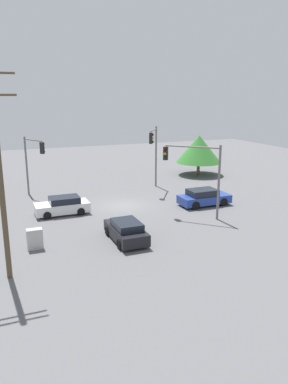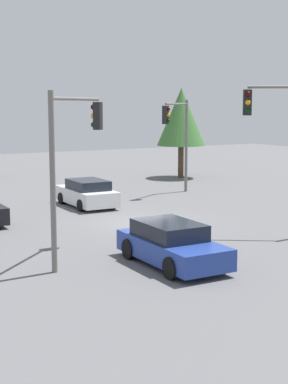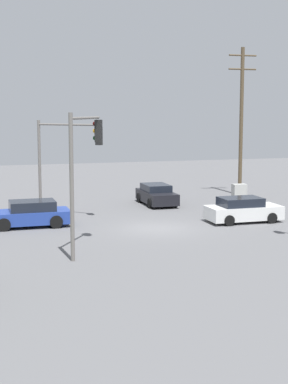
# 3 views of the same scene
# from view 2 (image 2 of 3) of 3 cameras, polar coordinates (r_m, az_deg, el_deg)

# --- Properties ---
(ground_plane) EXTENTS (80.00, 80.00, 0.00)m
(ground_plane) POSITION_cam_2_polar(r_m,az_deg,el_deg) (26.89, -0.17, -3.03)
(ground_plane) COLOR #5B5B5E
(sedan_blue) EXTENTS (4.51, 2.07, 1.44)m
(sedan_blue) POSITION_cam_2_polar(r_m,az_deg,el_deg) (19.92, 2.69, -5.09)
(sedan_blue) COLOR #233D93
(sedan_blue) RESTS_ON ground_plane
(sedan_white) EXTENTS (4.30, 2.02, 1.43)m
(sedan_white) POSITION_cam_2_polar(r_m,az_deg,el_deg) (31.33, -5.56, -0.14)
(sedan_white) COLOR silver
(sedan_white) RESTS_ON ground_plane
(traffic_signal_main) EXTENTS (3.40, 3.33, 5.81)m
(traffic_signal_main) POSITION_cam_2_polar(r_m,az_deg,el_deg) (20.39, -6.85, 4.68)
(traffic_signal_main) COLOR slate
(traffic_signal_main) RESTS_ON ground_plane
(traffic_signal_cross) EXTENTS (1.63, 2.58, 5.64)m
(traffic_signal_cross) POSITION_cam_2_polar(r_m,az_deg,el_deg) (35.34, 3.32, 5.98)
(traffic_signal_cross) COLOR slate
(traffic_signal_cross) RESTS_ON ground_plane
(tree_right) EXTENTS (3.53, 3.53, 6.54)m
(tree_right) POSITION_cam_2_polar(r_m,az_deg,el_deg) (43.23, 3.63, 7.25)
(tree_right) COLOR #4C3823
(tree_right) RESTS_ON ground_plane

